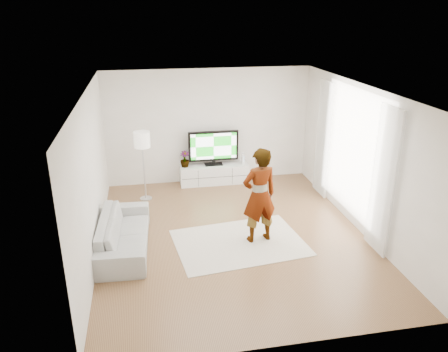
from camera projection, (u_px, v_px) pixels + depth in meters
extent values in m
plane|color=olive|center=(233.00, 236.00, 8.43)|extent=(6.00, 6.00, 0.00)
plane|color=white|center=(234.00, 91.00, 7.42)|extent=(6.00, 6.00, 0.00)
cube|color=white|center=(91.00, 177.00, 7.50)|extent=(0.02, 6.00, 2.80)
cube|color=white|center=(361.00, 160.00, 8.36)|extent=(0.02, 6.00, 2.80)
cube|color=white|center=(209.00, 126.00, 10.68)|extent=(5.00, 0.02, 2.80)
cube|color=white|center=(285.00, 253.00, 5.18)|extent=(5.00, 0.02, 2.80)
cube|color=white|center=(353.00, 152.00, 8.61)|extent=(0.01, 2.60, 2.50)
cube|color=white|center=(383.00, 181.00, 7.44)|extent=(0.04, 0.70, 2.60)
cube|color=white|center=(323.00, 139.00, 9.82)|extent=(0.04, 0.70, 2.60)
cube|color=white|center=(214.00, 174.00, 10.90)|extent=(1.69, 0.48, 0.48)
cube|color=black|center=(216.00, 177.00, 10.68)|extent=(1.64, 0.00, 0.01)
cube|color=black|center=(198.00, 178.00, 10.60)|extent=(0.01, 0.00, 0.42)
cube|color=black|center=(232.00, 176.00, 10.75)|extent=(0.01, 0.00, 0.42)
cube|color=black|center=(214.00, 164.00, 10.83)|extent=(0.44, 0.24, 0.02)
cube|color=black|center=(214.00, 162.00, 10.81)|extent=(0.09, 0.06, 0.09)
cube|color=black|center=(213.00, 146.00, 10.66)|extent=(1.23, 0.07, 0.75)
cube|color=green|center=(214.00, 146.00, 10.63)|extent=(1.12, 0.01, 0.64)
cube|color=white|center=(243.00, 159.00, 10.89)|extent=(0.08, 0.18, 0.24)
cube|color=#4CB2FF|center=(244.00, 159.00, 10.80)|extent=(0.01, 0.00, 0.13)
imported|color=#3F7238|center=(185.00, 159.00, 10.62)|extent=(0.25, 0.25, 0.40)
cube|color=beige|center=(239.00, 242.00, 8.18)|extent=(2.53, 1.96, 0.01)
imported|color=#334772|center=(259.00, 196.00, 7.95)|extent=(0.73, 0.55, 1.81)
imported|color=#A5A5A1|center=(124.00, 233.00, 7.89)|extent=(0.94, 2.18, 0.63)
cylinder|color=silver|center=(146.00, 198.00, 10.06)|extent=(0.27, 0.27, 0.02)
cylinder|color=silver|center=(144.00, 173.00, 9.84)|extent=(0.04, 0.04, 1.23)
cylinder|color=white|center=(142.00, 140.00, 9.55)|extent=(0.35, 0.35, 0.34)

